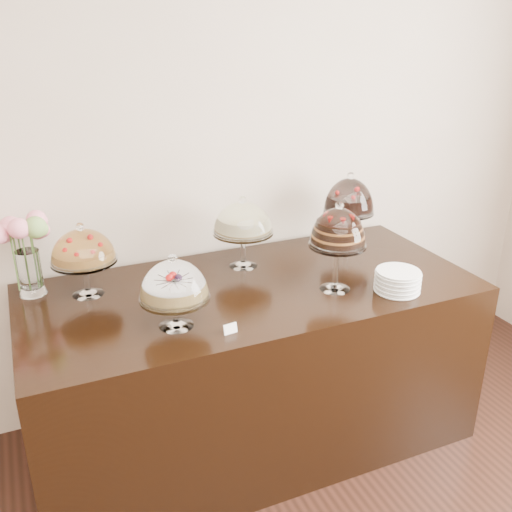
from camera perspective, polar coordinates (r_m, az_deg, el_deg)
name	(u,v)px	position (r m, az deg, el deg)	size (l,w,h in m)	color
wall_back	(166,147)	(3.02, -9.00, 10.72)	(5.00, 0.04, 3.00)	#C1B09B
display_counter	(252,364)	(3.02, -0.38, -10.77)	(2.20, 1.00, 0.90)	black
cake_stand_sugar_sponge	(174,284)	(2.38, -8.20, -2.78)	(0.30, 0.30, 0.33)	white
cake_stand_choco_layer	(338,231)	(2.68, 8.21, 2.49)	(0.27, 0.27, 0.44)	white
cake_stand_cheesecake	(243,221)	(2.93, -1.32, 3.52)	(0.31, 0.31, 0.38)	white
cake_stand_dark_choco	(349,199)	(3.23, 9.30, 5.64)	(0.29, 0.29, 0.44)	white
cake_stand_fruit_tart	(83,249)	(2.74, -16.93, 0.64)	(0.30, 0.30, 0.36)	white
flower_vase	(23,242)	(2.83, -22.26, 1.31)	(0.27, 0.30, 0.41)	white
plate_stack	(398,281)	(2.80, 13.97, -2.45)	(0.21, 0.21, 0.10)	white
price_card_left	(230,329)	(2.39, -2.58, -7.27)	(0.06, 0.01, 0.04)	white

